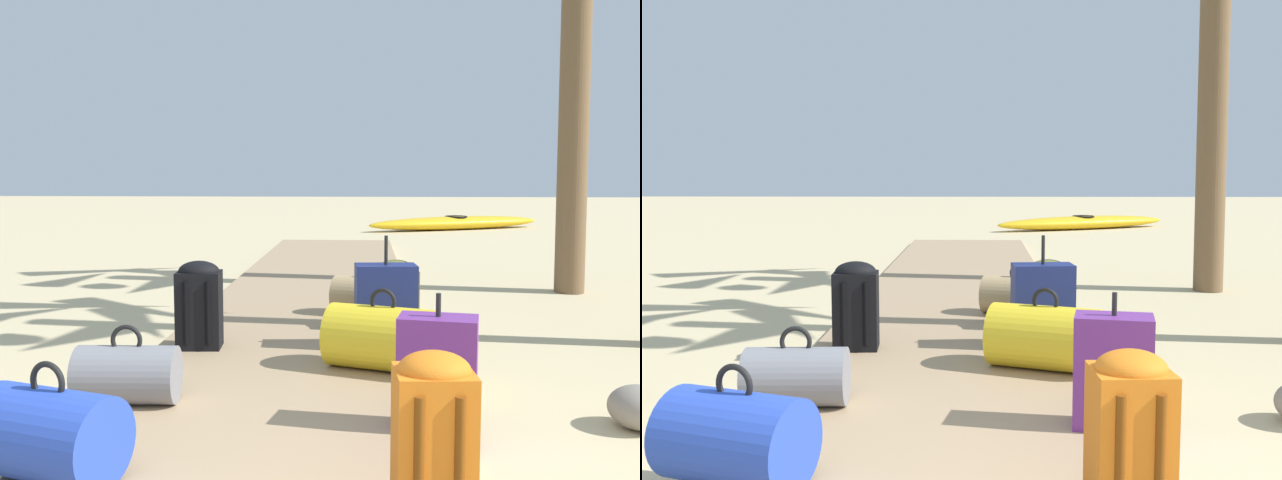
{
  "view_description": "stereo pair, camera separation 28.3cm",
  "coord_description": "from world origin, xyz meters",
  "views": [
    {
      "loc": [
        0.48,
        -1.5,
        1.27
      ],
      "look_at": [
        0.02,
        5.93,
        0.55
      ],
      "focal_mm": 39.66,
      "sensor_mm": 36.0,
      "label": 1
    },
    {
      "loc": [
        0.2,
        -1.51,
        1.27
      ],
      "look_at": [
        0.02,
        5.93,
        0.55
      ],
      "focal_mm": 39.66,
      "sensor_mm": 36.0,
      "label": 2
    }
  ],
  "objects": [
    {
      "name": "suitcase_navy",
      "position": [
        0.63,
        3.23,
        0.37
      ],
      "size": [
        0.43,
        0.27,
        0.77
      ],
      "color": "navy",
      "rests_on": "boardwalk"
    },
    {
      "name": "backpack_black",
      "position": [
        -0.63,
        3.15,
        0.39
      ],
      "size": [
        0.31,
        0.27,
        0.59
      ],
      "color": "black",
      "rests_on": "boardwalk"
    },
    {
      "name": "duffel_bag_tan",
      "position": [
        0.53,
        4.32,
        0.24
      ],
      "size": [
        0.68,
        0.49,
        0.43
      ],
      "color": "tan",
      "rests_on": "boardwalk"
    },
    {
      "name": "duffel_bag_blue",
      "position": [
        -0.73,
        1.07,
        0.26
      ],
      "size": [
        0.63,
        0.51,
        0.47
      ],
      "color": "#2847B7",
      "rests_on": "boardwalk"
    },
    {
      "name": "kayak",
      "position": [
        2.51,
        14.15,
        0.15
      ],
      "size": [
        4.13,
        2.43,
        0.3
      ],
      "color": "gold",
      "rests_on": "ground"
    },
    {
      "name": "duffel_bag_yellow",
      "position": [
        0.6,
        2.69,
        0.27
      ],
      "size": [
        0.76,
        0.59,
        0.5
      ],
      "color": "gold",
      "rests_on": "boardwalk"
    },
    {
      "name": "ground_plane",
      "position": [
        0.0,
        4.32,
        0.0
      ],
      "size": [
        60.0,
        60.0,
        0.0
      ],
      "primitive_type": "plane",
      "color": "#CCB789"
    },
    {
      "name": "duffel_bag_grey",
      "position": [
        -0.73,
        1.98,
        0.23
      ],
      "size": [
        0.52,
        0.32,
        0.41
      ],
      "color": "slate",
      "rests_on": "boardwalk"
    },
    {
      "name": "backpack_olive",
      "position": [
        0.72,
        3.83,
        0.36
      ],
      "size": [
        0.36,
        0.3,
        0.53
      ],
      "color": "olive",
      "rests_on": "boardwalk"
    },
    {
      "name": "boardwalk",
      "position": [
        0.0,
        5.39,
        0.04
      ],
      "size": [
        1.87,
        10.79,
        0.08
      ],
      "primitive_type": "cube",
      "color": "tan",
      "rests_on": "ground"
    },
    {
      "name": "suitcase_purple",
      "position": [
        0.82,
        1.72,
        0.35
      ],
      "size": [
        0.39,
        0.28,
        0.64
      ],
      "color": "#6B2D84",
      "rests_on": "boardwalk"
    },
    {
      "name": "backpack_orange",
      "position": [
        0.72,
        0.88,
        0.38
      ],
      "size": [
        0.28,
        0.28,
        0.58
      ],
      "color": "orange",
      "rests_on": "boardwalk"
    }
  ]
}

